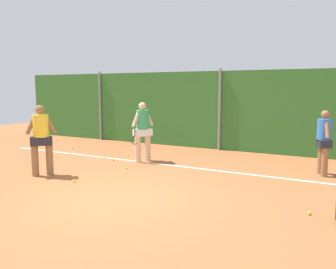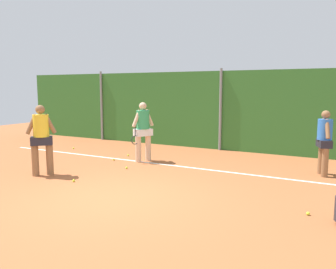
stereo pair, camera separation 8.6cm
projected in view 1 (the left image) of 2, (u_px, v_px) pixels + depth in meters
name	position (u px, v px, depth m)	size (l,w,h in m)	color
ground_plane	(160.00, 177.00, 9.16)	(30.02, 30.02, 0.00)	#A85B33
hedge_fence_backdrop	(221.00, 111.00, 13.13)	(19.51, 0.25, 2.96)	#33702D
fence_post_left	(100.00, 106.00, 15.59)	(0.10, 0.10, 3.05)	gray
fence_post_center	(220.00, 110.00, 12.97)	(0.10, 0.10, 3.05)	gray
court_baseline_paint	(182.00, 167.00, 10.36)	(14.26, 0.10, 0.01)	white
player_foreground_near	(41.00, 136.00, 9.19)	(0.62, 0.62, 1.89)	#8C603D
player_midcourt	(143.00, 129.00, 10.99)	(0.53, 0.80, 1.88)	beige
player_backcourt_far	(324.00, 139.00, 9.26)	(0.45, 0.70, 1.74)	#8C603D
tennis_ball_0	(73.00, 148.00, 13.32)	(0.07, 0.07, 0.07)	#CCDB33
tennis_ball_1	(127.00, 168.00, 10.07)	(0.07, 0.07, 0.07)	#CCDB33
tennis_ball_2	(309.00, 213.00, 6.43)	(0.07, 0.07, 0.07)	#CCDB33
tennis_ball_3	(113.00, 160.00, 11.22)	(0.07, 0.07, 0.07)	#CCDB33
tennis_ball_4	(128.00, 155.00, 11.93)	(0.07, 0.07, 0.07)	#CCDB33
tennis_ball_5	(74.00, 181.00, 8.66)	(0.07, 0.07, 0.07)	#CCDB33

